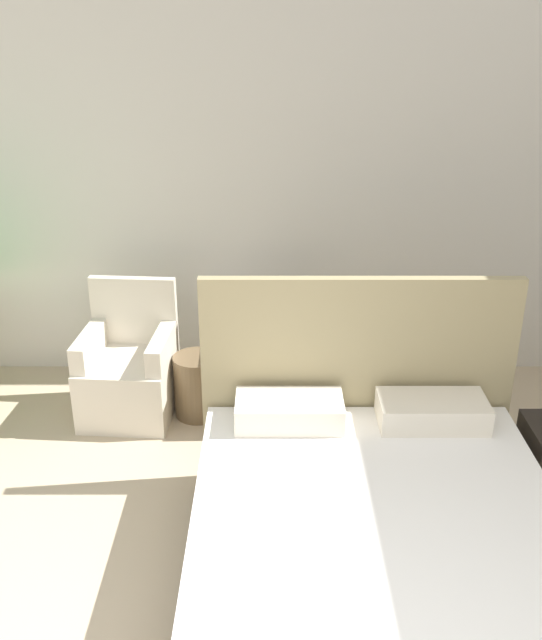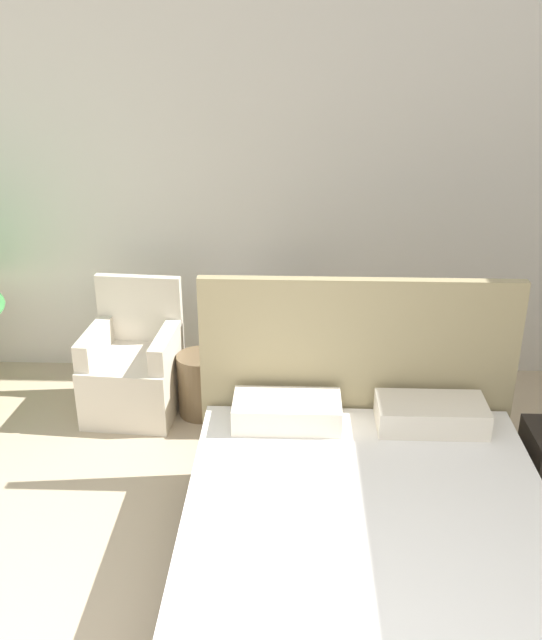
# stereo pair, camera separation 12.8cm
# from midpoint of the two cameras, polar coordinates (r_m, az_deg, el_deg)

# --- Properties ---
(wall_back) EXTENTS (10.00, 0.06, 2.90)m
(wall_back) POSITION_cam_midpoint_polar(r_m,az_deg,el_deg) (4.95, -2.82, 11.53)
(wall_back) COLOR silver
(wall_back) RESTS_ON ground_plane
(bed) EXTENTS (1.68, 2.25, 1.23)m
(bed) POSITION_cam_midpoint_polar(r_m,az_deg,el_deg) (3.25, 7.60, -19.18)
(bed) COLOR #4C4238
(bed) RESTS_ON ground_plane
(armchair_near_window_left) EXTENTS (0.62, 0.63, 0.87)m
(armchair_near_window_left) POSITION_cam_midpoint_polar(r_m,az_deg,el_deg) (4.80, -11.90, -4.33)
(armchair_near_window_left) COLOR beige
(armchair_near_window_left) RESTS_ON ground_plane
(armchair_near_window_right) EXTENTS (0.59, 0.60, 0.87)m
(armchair_near_window_right) POSITION_cam_midpoint_polar(r_m,az_deg,el_deg) (4.69, -1.06, -4.44)
(armchair_near_window_right) COLOR beige
(armchair_near_window_right) RESTS_ON ground_plane
(side_table) EXTENTS (0.31, 0.31, 0.42)m
(side_table) POSITION_cam_midpoint_polar(r_m,az_deg,el_deg) (4.73, -6.55, -5.24)
(side_table) COLOR brown
(side_table) RESTS_ON ground_plane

